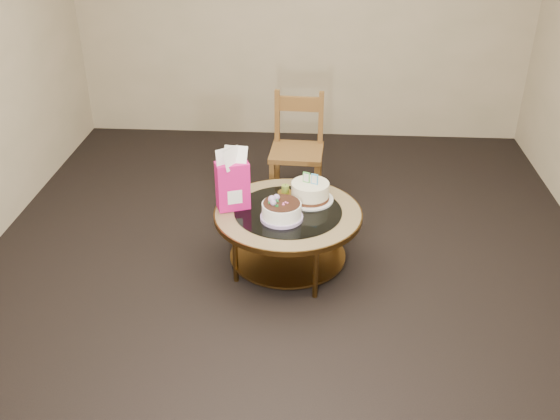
# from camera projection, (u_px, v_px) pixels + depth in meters

# --- Properties ---
(ground) EXTENTS (5.00, 5.00, 0.00)m
(ground) POSITION_uv_depth(u_px,v_px,m) (288.00, 266.00, 4.49)
(ground) COLOR black
(ground) RESTS_ON ground
(room_walls) EXTENTS (4.52, 5.02, 2.61)m
(room_walls) POSITION_uv_depth(u_px,v_px,m) (289.00, 53.00, 3.73)
(room_walls) COLOR #BEAA90
(room_walls) RESTS_ON ground
(coffee_table) EXTENTS (1.02, 1.02, 0.46)m
(coffee_table) POSITION_uv_depth(u_px,v_px,m) (288.00, 221.00, 4.30)
(coffee_table) COLOR brown
(coffee_table) RESTS_ON ground
(decorated_cake) EXTENTS (0.29, 0.29, 0.17)m
(decorated_cake) POSITION_uv_depth(u_px,v_px,m) (281.00, 212.00, 4.14)
(decorated_cake) COLOR #AC90CC
(decorated_cake) RESTS_ON coffee_table
(cream_cake) EXTENTS (0.33, 0.33, 0.21)m
(cream_cake) POSITION_uv_depth(u_px,v_px,m) (310.00, 192.00, 4.36)
(cream_cake) COLOR white
(cream_cake) RESTS_ON coffee_table
(gift_bag) EXTENTS (0.25, 0.21, 0.44)m
(gift_bag) POSITION_uv_depth(u_px,v_px,m) (232.00, 179.00, 4.20)
(gift_bag) COLOR #ED1681
(gift_bag) RESTS_ON coffee_table
(pillar_candle) EXTENTS (0.11, 0.11, 0.08)m
(pillar_candle) POSITION_uv_depth(u_px,v_px,m) (285.00, 191.00, 4.46)
(pillar_candle) COLOR #ECC661
(pillar_candle) RESTS_ON coffee_table
(dining_chair) EXTENTS (0.45, 0.45, 0.92)m
(dining_chair) POSITION_uv_depth(u_px,v_px,m) (297.00, 149.00, 5.14)
(dining_chair) COLOR brown
(dining_chair) RESTS_ON ground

